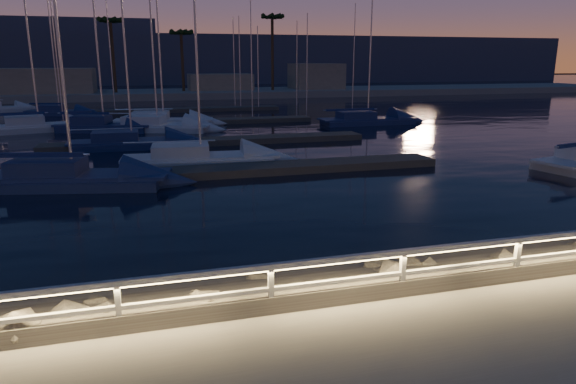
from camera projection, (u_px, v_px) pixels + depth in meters
name	position (u px, v px, depth m)	size (l,w,h in m)	color
ground	(360.00, 299.00, 11.22)	(400.00, 400.00, 0.00)	gray
harbor_water	(201.00, 139.00, 40.56)	(400.00, 440.00, 0.60)	black
guard_rail	(358.00, 267.00, 11.00)	(44.11, 0.12, 1.06)	silver
riprap	(286.00, 291.00, 11.94)	(33.70, 3.10, 1.45)	slate
floating_docks	(199.00, 130.00, 41.62)	(22.00, 36.00, 0.40)	#554C46
far_shore	(170.00, 92.00, 80.15)	(160.00, 14.00, 5.20)	gray
palm_left	(110.00, 24.00, 73.72)	(3.00, 3.00, 11.20)	#4F3E25
palm_center	(181.00, 35.00, 77.61)	(3.00, 3.00, 9.70)	#4F3E25
palm_right	(272.00, 21.00, 79.77)	(3.00, 3.00, 12.20)	#4F3E25
distant_hills	(66.00, 61.00, 128.89)	(230.00, 37.50, 18.00)	#394058
sailboat_b	(68.00, 177.00, 23.55)	(8.96, 4.31, 14.74)	navy
sailboat_c	(197.00, 158.00, 28.36)	(8.63, 3.24, 14.33)	silver
sailboat_e	(36.00, 126.00, 41.78)	(8.21, 4.12, 13.56)	silver
sailboat_g	(129.00, 142.00, 33.95)	(8.07, 2.50, 13.63)	navy
sailboat_i	(102.00, 126.00, 41.83)	(8.06, 4.53, 13.33)	navy
sailboat_j	(161.00, 121.00, 45.32)	(8.81, 3.85, 14.53)	silver
sailboat_k	(155.00, 126.00, 42.08)	(9.07, 5.32, 14.89)	silver
sailboat_l	(365.00, 119.00, 46.59)	(8.98, 2.77, 15.12)	navy
sailboat_n	(58.00, 111.00, 54.16)	(7.08, 3.61, 11.63)	navy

